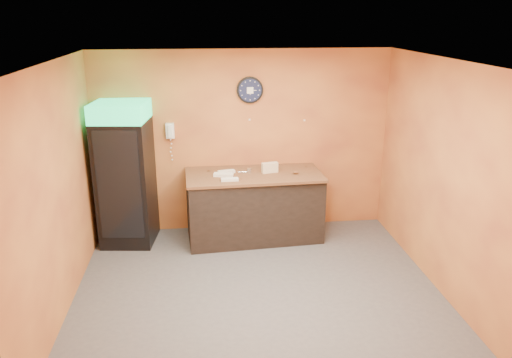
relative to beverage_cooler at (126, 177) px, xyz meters
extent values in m
plane|color=#47474C|center=(1.75, -1.60, -1.03)|extent=(4.50, 4.50, 0.00)
cube|color=#DE8E3E|center=(1.75, 0.40, 0.37)|extent=(4.50, 0.02, 2.80)
cube|color=#DE8E3E|center=(-0.50, -1.60, 0.37)|extent=(0.02, 4.00, 2.80)
cube|color=#DE8E3E|center=(4.00, -1.60, 0.37)|extent=(0.02, 4.00, 2.80)
cube|color=white|center=(1.75, -1.60, 1.77)|extent=(4.50, 4.00, 0.02)
cube|color=black|center=(-0.01, 0.05, -0.11)|extent=(0.82, 0.82, 1.85)
cube|color=#16C269|center=(-0.01, 0.05, 0.95)|extent=(0.82, 0.82, 0.26)
cube|color=black|center=(0.04, -0.33, -0.03)|extent=(0.61, 0.09, 1.59)
cube|color=black|center=(1.87, -0.04, -0.54)|extent=(2.04, 1.02, 0.99)
cylinder|color=black|center=(1.86, 0.37, 1.17)|extent=(0.40, 0.05, 0.40)
cylinder|color=#0F1433|center=(1.86, 0.35, 1.17)|extent=(0.34, 0.01, 0.34)
cube|color=white|center=(1.86, 0.34, 1.17)|extent=(0.10, 0.00, 0.10)
cube|color=white|center=(0.65, 0.35, 0.58)|extent=(0.12, 0.07, 0.23)
cube|color=white|center=(0.65, 0.30, 0.58)|extent=(0.05, 0.04, 0.19)
cube|color=brown|center=(1.87, -0.04, -0.02)|extent=(2.05, 1.06, 0.04)
cube|color=beige|center=(2.11, -0.03, 0.02)|extent=(0.25, 0.13, 0.05)
cube|color=beige|center=(2.11, -0.03, 0.08)|extent=(0.25, 0.13, 0.05)
cube|color=beige|center=(2.11, -0.03, 0.13)|extent=(0.25, 0.13, 0.05)
cube|color=silver|center=(1.42, -0.13, 0.02)|extent=(0.30, 0.17, 0.04)
cube|color=silver|center=(1.49, -0.34, 0.02)|extent=(0.25, 0.10, 0.04)
cube|color=silver|center=(1.47, 0.02, 0.02)|extent=(0.27, 0.16, 0.04)
cylinder|color=silver|center=(1.81, 0.00, 0.03)|extent=(0.07, 0.07, 0.07)
camera|label=1|loc=(1.12, -7.04, 2.27)|focal=35.00mm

